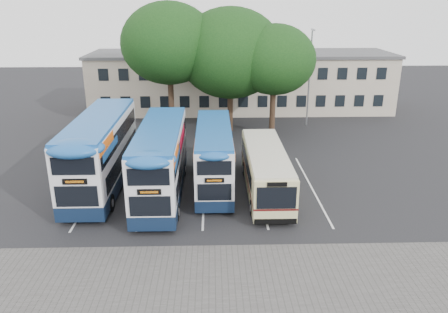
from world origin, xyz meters
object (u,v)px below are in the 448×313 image
lamp_post (310,73)px  bus_dd_left (101,149)px  bus_dd_mid (161,158)px  bus_single (266,168)px  tree_right (274,60)px  tree_mid (230,53)px  bus_dd_right (214,153)px  tree_left (169,43)px

lamp_post → bus_dd_left: bearing=-138.7°
bus_dd_left → bus_dd_mid: 4.20m
lamp_post → bus_single: lamp_post is taller
lamp_post → tree_right: size_ratio=0.93×
tree_mid → bus_dd_right: 13.58m
tree_right → bus_dd_right: 12.95m
bus_dd_left → bus_single: 10.55m
bus_single → bus_dd_left: bearing=173.7°
tree_mid → bus_dd_right: (-1.57, -12.55, -4.93)m
bus_dd_left → bus_single: bus_dd_left is taller
lamp_post → tree_left: tree_left is taller
tree_mid → bus_dd_left: bearing=-124.8°
bus_dd_mid → bus_dd_right: size_ratio=1.12×
lamp_post → tree_right: 5.34m
tree_left → bus_dd_left: size_ratio=1.03×
tree_left → bus_single: 16.45m
lamp_post → bus_dd_mid: lamp_post is taller
tree_right → bus_dd_left: (-12.46, -11.01, -4.15)m
bus_dd_right → bus_single: size_ratio=0.99×
tree_mid → bus_dd_mid: bearing=-109.0°
bus_dd_right → bus_single: (3.23, -1.24, -0.55)m
tree_right → bus_dd_right: (-5.25, -10.92, -4.56)m
tree_right → bus_dd_left: 17.14m
lamp_post → tree_mid: (-7.53, -1.69, 2.01)m
bus_single → bus_dd_right: bearing=159.0°
tree_mid → bus_dd_right: size_ratio=1.18×
bus_dd_mid → tree_right: bearing=55.5°
bus_dd_mid → bus_single: bus_dd_mid is taller
tree_mid → bus_single: bearing=-83.1°
tree_left → bus_dd_mid: tree_left is taller
tree_left → bus_dd_mid: bearing=-87.8°
tree_left → tree_mid: size_ratio=1.04×
tree_right → bus_single: 13.35m
tree_right → bus_single: size_ratio=1.02×
tree_right → bus_dd_left: size_ratio=0.87×
tree_mid → bus_dd_left: 16.05m
bus_dd_mid → bus_dd_right: bus_dd_mid is taller
bus_dd_mid → tree_left: bearing=92.2°
tree_mid → lamp_post: bearing=12.7°
tree_right → bus_dd_left: tree_right is taller
tree_left → bus_single: size_ratio=1.21×
tree_mid → bus_dd_mid: 15.55m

